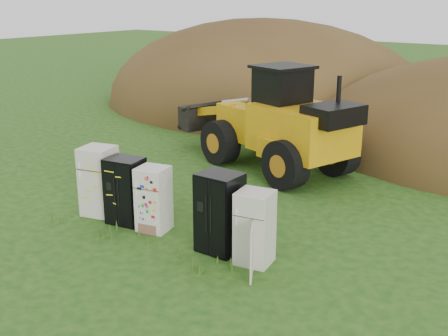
# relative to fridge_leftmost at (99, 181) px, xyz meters

# --- Properties ---
(ground) EXTENTS (120.00, 120.00, 0.00)m
(ground) POSITION_rel_fridge_leftmost_xyz_m (2.48, 0.03, -0.93)
(ground) COLOR #1C4913
(ground) RESTS_ON ground
(fridge_leftmost) EXTENTS (0.99, 0.97, 1.87)m
(fridge_leftmost) POSITION_rel_fridge_leftmost_xyz_m (0.00, 0.00, 0.00)
(fridge_leftmost) COLOR silver
(fridge_leftmost) RESTS_ON ground
(fridge_black_side) EXTENTS (1.01, 0.86, 1.73)m
(fridge_black_side) POSITION_rel_fridge_leftmost_xyz_m (0.98, 0.00, -0.07)
(fridge_black_side) COLOR black
(fridge_black_side) RESTS_ON ground
(fridge_sticker) EXTENTS (0.86, 0.82, 1.64)m
(fridge_sticker) POSITION_rel_fridge_leftmost_xyz_m (1.90, 0.06, -0.11)
(fridge_sticker) COLOR white
(fridge_sticker) RESTS_ON ground
(fridge_black_right) EXTENTS (0.94, 0.78, 1.87)m
(fridge_black_right) POSITION_rel_fridge_leftmost_xyz_m (3.94, 0.06, -0.00)
(fridge_black_right) COLOR black
(fridge_black_right) RESTS_ON ground
(fridge_open_door) EXTENTS (0.86, 0.81, 1.66)m
(fridge_open_door) POSITION_rel_fridge_leftmost_xyz_m (4.92, 0.02, -0.11)
(fridge_open_door) COLOR silver
(fridge_open_door) RESTS_ON ground
(wheel_loader) EXTENTS (7.82, 5.00, 3.52)m
(wheel_loader) POSITION_rel_fridge_leftmost_xyz_m (1.08, 6.50, 0.82)
(wheel_loader) COLOR orange
(wheel_loader) RESTS_ON ground
(dirt_mound_left) EXTENTS (18.20, 13.65, 9.11)m
(dirt_mound_left) POSITION_rel_fridge_leftmost_xyz_m (-4.47, 15.28, -0.93)
(dirt_mound_left) COLOR #4B3318
(dirt_mound_left) RESTS_ON ground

